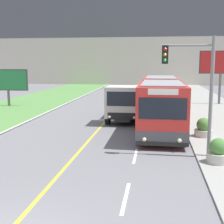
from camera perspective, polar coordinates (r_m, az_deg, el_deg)
lane_marking_centre at (r=9.69m, az=-13.29°, el=-17.36°), size 2.88×140.00×0.01m
apartment_block_background at (r=64.50m, az=5.03°, el=16.66°), size 80.00×8.04×25.66m
city_bus at (r=21.38m, az=8.91°, el=1.79°), size 2.73×12.95×3.16m
dump_truck at (r=22.42m, az=2.39°, el=1.49°), size 2.47×6.46×2.65m
traffic_light_mast at (r=14.31m, az=15.10°, el=5.50°), size 2.28×0.32×5.41m
billboard_large at (r=33.50m, az=19.31°, el=8.22°), size 4.26×0.24×5.43m
billboard_small at (r=32.21m, az=-18.52°, el=5.44°), size 4.06×0.24×3.62m
planter_round_near at (r=13.98m, az=18.86°, el=-6.93°), size 0.95×0.95×1.05m
planter_round_second at (r=18.59m, az=16.42°, el=-2.87°), size 1.04×1.04×1.08m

